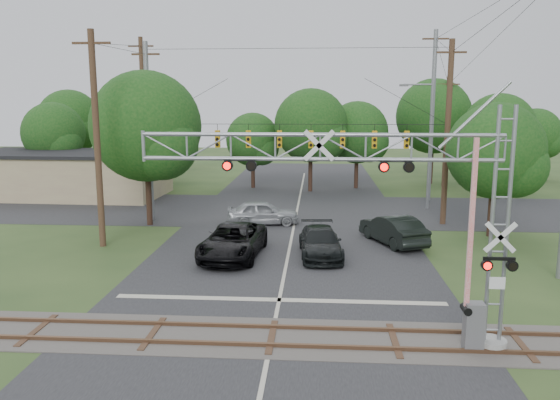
# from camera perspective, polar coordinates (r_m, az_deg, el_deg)

# --- Properties ---
(ground) EXTENTS (160.00, 160.00, 0.00)m
(ground) POSITION_cam_1_polar(r_m,az_deg,el_deg) (16.75, -1.48, -17.04)
(ground) COLOR #2D4620
(ground) RESTS_ON ground
(road_main) EXTENTS (14.00, 90.00, 0.02)m
(road_main) POSITION_cam_1_polar(r_m,az_deg,el_deg) (26.02, 0.62, -6.97)
(road_main) COLOR #262628
(road_main) RESTS_ON ground
(road_cross) EXTENTS (90.00, 12.00, 0.02)m
(road_cross) POSITION_cam_1_polar(r_m,az_deg,el_deg) (39.61, 1.81, -1.04)
(road_cross) COLOR #262628
(road_cross) RESTS_ON ground
(railroad_track) EXTENTS (90.00, 3.20, 0.17)m
(railroad_track) POSITION_cam_1_polar(r_m,az_deg,el_deg) (18.53, -0.87, -14.15)
(railroad_track) COLOR #4D4743
(railroad_track) RESTS_ON ground
(crossing_gantry) EXTENTS (11.47, 0.97, 7.60)m
(crossing_gantry) POSITION_cam_1_polar(r_m,az_deg,el_deg) (16.88, 11.31, -0.10)
(crossing_gantry) COLOR #989893
(crossing_gantry) RESTS_ON ground
(traffic_signal_span) EXTENTS (19.34, 0.36, 11.50)m
(traffic_signal_span) POSITION_cam_1_polar(r_m,az_deg,el_deg) (34.90, 3.02, 6.82)
(traffic_signal_span) COLOR gray
(traffic_signal_span) RESTS_ON ground
(pickup_black) EXTENTS (3.13, 6.05, 1.63)m
(pickup_black) POSITION_cam_1_polar(r_m,az_deg,el_deg) (27.55, -4.95, -4.30)
(pickup_black) COLOR black
(pickup_black) RESTS_ON ground
(car_dark) EXTENTS (2.41, 5.12, 1.44)m
(car_dark) POSITION_cam_1_polar(r_m,az_deg,el_deg) (27.67, 4.23, -4.43)
(car_dark) COLOR black
(car_dark) RESTS_ON ground
(sedan_silver) EXTENTS (4.74, 2.42, 1.54)m
(sedan_silver) POSITION_cam_1_polar(r_m,az_deg,el_deg) (34.82, -1.80, -1.31)
(sedan_silver) COLOR #999CA0
(sedan_silver) RESTS_ON ground
(suv_dark) EXTENTS (3.48, 5.17, 1.61)m
(suv_dark) POSITION_cam_1_polar(r_m,az_deg,el_deg) (30.64, 11.72, -3.03)
(suv_dark) COLOR black
(suv_dark) RESTS_ON ground
(commercial_building) EXTENTS (16.13, 8.60, 3.70)m
(commercial_building) POSITION_cam_1_polar(r_m,az_deg,el_deg) (48.65, -21.28, 2.56)
(commercial_building) COLOR tan
(commercial_building) RESTS_ON ground
(streetlight) EXTENTS (2.44, 0.25, 9.16)m
(streetlight) POSITION_cam_1_polar(r_m,az_deg,el_deg) (40.93, 15.19, 6.20)
(streetlight) COLOR gray
(streetlight) RESTS_ON ground
(utility_poles) EXTENTS (27.51, 27.43, 14.53)m
(utility_poles) POSITION_cam_1_polar(r_m,az_deg,el_deg) (37.25, 6.08, 8.08)
(utility_poles) COLOR #42301E
(utility_poles) RESTS_ON ground
(treeline) EXTENTS (52.82, 30.04, 9.97)m
(treeline) POSITION_cam_1_polar(r_m,az_deg,el_deg) (47.86, 0.16, 7.73)
(treeline) COLOR #332017
(treeline) RESTS_ON ground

